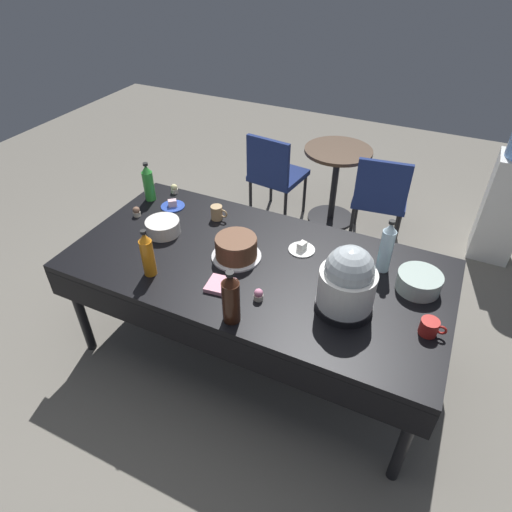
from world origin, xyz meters
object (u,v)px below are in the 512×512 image
Objects in this scene: dessert_plate_teal at (349,261)px; soda_bottle_cola at (231,298)px; soda_bottle_water at (386,248)px; maroon_chair_right at (380,195)px; potluck_table at (256,271)px; cupcake_mint at (259,295)px; cupcake_vanilla at (174,189)px; dessert_plate_cobalt at (173,205)px; coffee_mug_red at (430,327)px; maroon_chair_left at (275,172)px; round_cafe_table at (336,172)px; soda_bottle_orange_juice at (147,254)px; coffee_mug_tan at (217,213)px; water_cooler at (510,194)px; slow_cooker at (347,282)px; cupcake_cocoa at (137,212)px; ceramic_snack_bowl at (163,227)px; dessert_plate_white at (302,248)px; glass_salad_bowl at (419,282)px; soda_bottle_lime_soda at (148,183)px; frosted_layer_cake at (236,248)px.

soda_bottle_cola is (-0.40, -0.70, 0.13)m from dessert_plate_teal.
soda_bottle_water is 0.39× the size of maroon_chair_right.
potluck_table is 0.32m from cupcake_mint.
dessert_plate_teal is at bearing -10.22° from cupcake_vanilla.
coffee_mug_red is at bearing -14.21° from dessert_plate_cobalt.
cupcake_mint is 1.99m from maroon_chair_left.
soda_bottle_cola is at bearing -86.57° from round_cafe_table.
round_cafe_table is (0.44, 2.13, -0.39)m from soda_bottle_orange_juice.
coffee_mug_tan is 0.10× the size of water_cooler.
cupcake_cocoa is at bearing 170.26° from slow_cooker.
ceramic_snack_bowl is at bearing -109.03° from round_cafe_table.
soda_bottle_water reaches higher than cupcake_cocoa.
cupcake_mint is 0.85m from coffee_mug_red.
water_cooler is at bearing 54.36° from dessert_plate_white.
coffee_mug_tan reaches higher than coffee_mug_red.
water_cooler is (2.24, 1.37, -0.19)m from cupcake_vanilla.
soda_bottle_cola reaches higher than cupcake_cocoa.
soda_bottle_orange_juice is 0.23× the size of water_cooler.
cupcake_mint is 0.21× the size of soda_bottle_water.
water_cooler reaches higher than cupcake_vanilla.
potluck_table is at bearing 34.57° from soda_bottle_orange_juice.
soda_bottle_water is 0.46× the size of round_cafe_table.
round_cafe_table is (-0.93, 1.62, -0.30)m from glass_salad_bowl.
soda_bottle_water is at bearing 5.05° from cupcake_cocoa.
soda_bottle_cola is 2.55× the size of coffee_mug_tan.
water_cooler is at bearing 32.87° from soda_bottle_lime_soda.
slow_cooker is 1.29× the size of soda_bottle_orange_juice.
soda_bottle_orange_juice is (0.49, -0.68, 0.01)m from soda_bottle_lime_soda.
soda_bottle_cola reaches higher than dessert_plate_white.
soda_bottle_orange_juice is at bearing -101.76° from round_cafe_table.
frosted_layer_cake is 1.82m from round_cafe_table.
cupcake_cocoa is at bearing -98.08° from cupcake_vanilla.
soda_bottle_lime_soda is (-1.18, 0.11, 0.12)m from dessert_plate_white.
frosted_layer_cake reaches higher than round_cafe_table.
soda_bottle_water is at bearing 18.03° from frosted_layer_cake.
water_cooler reaches higher than soda_bottle_cola.
dessert_plate_white is 0.50m from cupcake_mint.
coffee_mug_tan is at bearing 21.60° from cupcake_cocoa.
dessert_plate_cobalt is (-1.35, 0.46, -0.16)m from slow_cooker.
coffee_mug_tan is at bearing 155.36° from slow_cooker.
frosted_layer_cake is 0.51m from soda_bottle_cola.
dessert_plate_white is at bearing -99.08° from maroon_chair_right.
maroon_chair_left is at bearing 91.97° from soda_bottle_orange_juice.
coffee_mug_tan is 1.56m from round_cafe_table.
coffee_mug_red is (0.42, 0.01, -0.13)m from slow_cooker.
round_cafe_table is (0.51, 0.22, 0.01)m from maroon_chair_left.
soda_bottle_cola is (1.02, -0.57, 0.11)m from cupcake_cocoa.
dessert_plate_white is at bearing -178.32° from dessert_plate_teal.
ceramic_snack_bowl is 0.89m from soda_bottle_cola.
soda_bottle_lime_soda is (-0.33, 0.31, 0.08)m from ceramic_snack_bowl.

